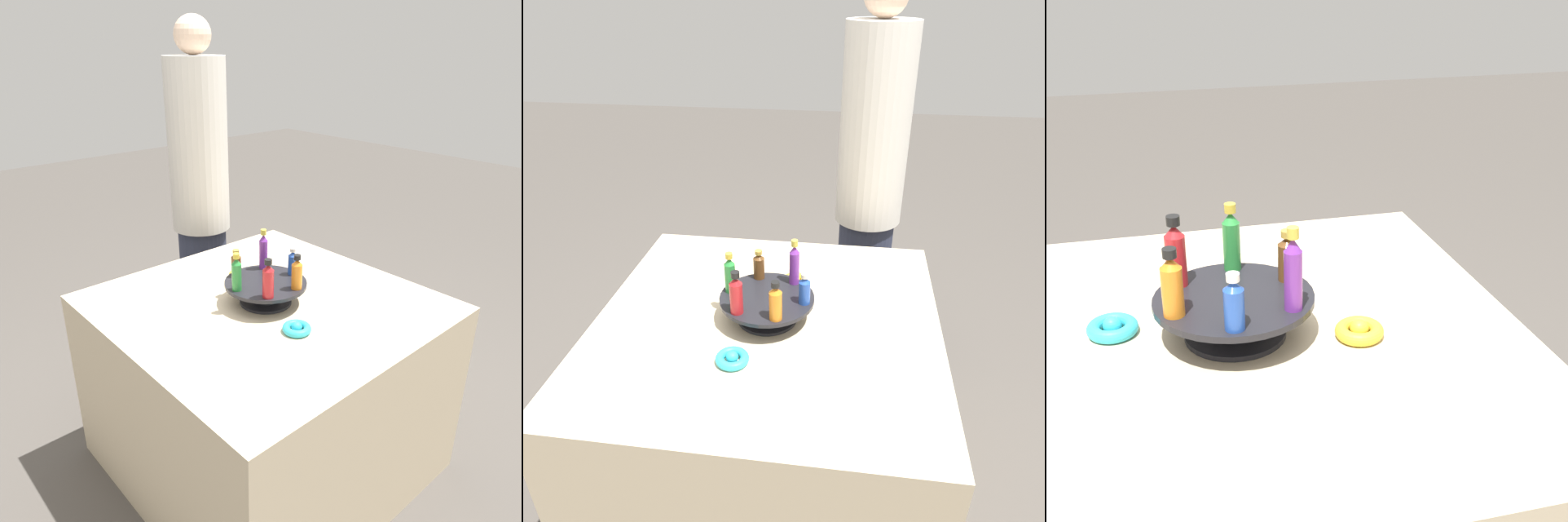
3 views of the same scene
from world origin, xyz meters
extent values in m
plane|color=#4C4742|center=(0.00, 0.00, 0.00)|extent=(12.00, 12.00, 0.00)
cube|color=beige|center=(0.00, 0.00, 0.36)|extent=(1.06, 1.06, 0.71)
cylinder|color=black|center=(0.00, 0.00, 0.72)|extent=(0.18, 0.18, 0.01)
cylinder|color=black|center=(0.00, 0.00, 0.75)|extent=(0.10, 0.10, 0.06)
cylinder|color=black|center=(0.00, 0.00, 0.79)|extent=(0.29, 0.29, 0.01)
cylinder|color=#702D93|center=(0.09, -0.07, 0.85)|extent=(0.03, 0.03, 0.11)
cone|color=#702D93|center=(0.09, -0.07, 0.91)|extent=(0.03, 0.03, 0.02)
cylinder|color=gold|center=(0.09, -0.07, 0.93)|extent=(0.02, 0.02, 0.02)
cylinder|color=brown|center=(0.11, 0.04, 0.83)|extent=(0.04, 0.04, 0.07)
cone|color=brown|center=(0.11, 0.04, 0.87)|extent=(0.03, 0.03, 0.02)
cylinder|color=#B79338|center=(0.11, 0.04, 0.89)|extent=(0.02, 0.02, 0.01)
cylinder|color=#288438|center=(0.02, 0.12, 0.84)|extent=(0.03, 0.03, 0.09)
cone|color=#288438|center=(0.02, 0.12, 0.90)|extent=(0.03, 0.03, 0.02)
cylinder|color=gold|center=(0.02, 0.12, 0.92)|extent=(0.02, 0.02, 0.02)
cylinder|color=#B21E23|center=(-0.09, 0.07, 0.84)|extent=(0.04, 0.04, 0.10)
cone|color=#B21E23|center=(-0.09, 0.07, 0.90)|extent=(0.04, 0.04, 0.02)
cylinder|color=black|center=(-0.09, 0.07, 0.92)|extent=(0.02, 0.02, 0.02)
cylinder|color=orange|center=(-0.11, -0.04, 0.84)|extent=(0.04, 0.04, 0.09)
cone|color=orange|center=(-0.11, -0.04, 0.89)|extent=(0.04, 0.04, 0.02)
cylinder|color=black|center=(-0.11, -0.04, 0.91)|extent=(0.02, 0.02, 0.02)
cylinder|color=#234CAD|center=(-0.02, -0.12, 0.83)|extent=(0.03, 0.03, 0.07)
cone|color=#234CAD|center=(-0.02, -0.12, 0.87)|extent=(0.03, 0.03, 0.02)
cylinder|color=silver|center=(-0.02, -0.12, 0.89)|extent=(0.02, 0.02, 0.01)
torus|color=gold|center=(0.22, -0.06, 0.73)|extent=(0.09, 0.09, 0.02)
sphere|color=gold|center=(0.22, -0.06, 0.73)|extent=(0.03, 0.03, 0.03)
torus|color=#2DB7CC|center=(-0.22, 0.06, 0.73)|extent=(0.09, 0.09, 0.02)
sphere|color=#2DB7CC|center=(-0.22, 0.06, 0.73)|extent=(0.03, 0.03, 0.03)
cylinder|color=#282D42|center=(0.83, -0.31, 0.35)|extent=(0.24, 0.24, 0.70)
cylinder|color=beige|center=(0.83, -0.31, 1.10)|extent=(0.28, 0.28, 0.80)
camera|label=1|loc=(-1.18, 1.07, 1.56)|focal=35.00mm
camera|label=2|loc=(-1.27, -0.23, 1.64)|focal=35.00mm
camera|label=3|loc=(-0.16, -1.14, 1.38)|focal=50.00mm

